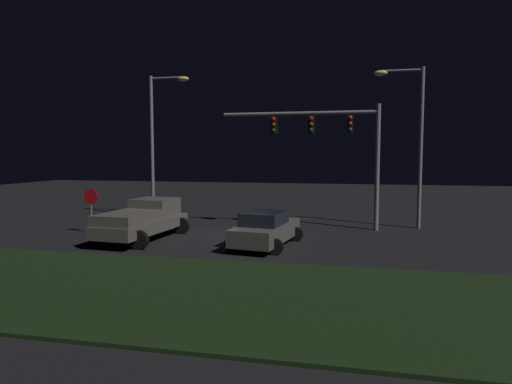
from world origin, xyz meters
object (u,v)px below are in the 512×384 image
car_sedan (265,229)px  street_lamp_right (411,128)px  street_lamp_left (159,130)px  stop_sign (91,202)px  traffic_signal_gantry (330,136)px  pickup_truck (144,218)px

car_sedan → street_lamp_right: 10.18m
car_sedan → street_lamp_right: street_lamp_right is taller
street_lamp_left → stop_sign: street_lamp_left is taller
traffic_signal_gantry → stop_sign: bearing=-160.8°
traffic_signal_gantry → street_lamp_right: street_lamp_right is taller
traffic_signal_gantry → street_lamp_left: size_ratio=0.96×
pickup_truck → traffic_signal_gantry: 10.32m
street_lamp_left → pickup_truck: bearing=-71.6°
car_sedan → stop_sign: (-9.12, 1.30, 0.82)m
street_lamp_right → stop_sign: size_ratio=3.79×
pickup_truck → street_lamp_left: size_ratio=0.64×
pickup_truck → street_lamp_left: street_lamp_left is taller
street_lamp_left → street_lamp_right: bearing=-2.7°
traffic_signal_gantry → street_lamp_right: bearing=13.7°
pickup_truck → street_lamp_right: (12.37, 5.93, 4.29)m
street_lamp_right → stop_sign: (-15.67, -5.03, -3.73)m
pickup_truck → stop_sign: stop_sign is taller
stop_sign → pickup_truck: bearing=-15.3°
street_lamp_right → stop_sign: 16.87m
stop_sign → street_lamp_left: bearing=79.2°
car_sedan → traffic_signal_gantry: 7.15m
pickup_truck → traffic_signal_gantry: traffic_signal_gantry is taller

